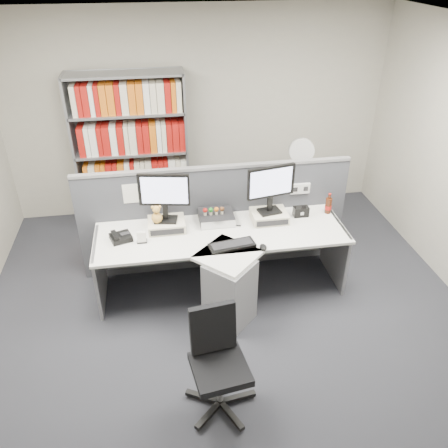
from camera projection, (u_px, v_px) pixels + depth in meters
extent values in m
plane|color=#303139|center=(235.00, 340.00, 4.41)|extent=(5.50, 5.50, 0.00)
cube|color=#B2AE9F|center=(198.00, 115.00, 6.03)|extent=(5.00, 0.04, 2.70)
cube|color=white|center=(240.00, 44.00, 3.01)|extent=(5.00, 5.50, 0.04)
cube|color=#42444B|center=(215.00, 219.00, 5.14)|extent=(3.00, 0.05, 1.25)
cube|color=gray|center=(215.00, 167.00, 4.81)|extent=(3.00, 0.07, 0.03)
cube|color=white|center=(300.00, 188.00, 5.07)|extent=(0.22, 0.04, 0.12)
cube|color=white|center=(130.00, 193.00, 4.77)|extent=(0.16, 0.00, 0.22)
cube|color=white|center=(169.00, 190.00, 4.82)|extent=(0.16, 0.00, 0.22)
cube|color=white|center=(279.00, 182.00, 4.99)|extent=(0.16, 0.00, 0.22)
cube|color=white|center=(221.00, 233.00, 4.73)|extent=(2.60, 0.80, 0.03)
cube|color=white|center=(228.00, 255.00, 4.40)|extent=(0.74, 0.74, 0.03)
cube|color=gray|center=(230.00, 292.00, 4.48)|extent=(0.57, 0.57, 0.69)
cube|color=gray|center=(100.00, 272.00, 4.74)|extent=(0.03, 0.70, 0.72)
cube|color=gray|center=(335.00, 249.00, 5.09)|extent=(0.03, 0.70, 0.72)
cube|color=gray|center=(217.00, 243.00, 5.22)|extent=(2.50, 0.02, 0.45)
cube|color=beige|center=(167.00, 224.00, 4.76)|extent=(0.38, 0.30, 0.10)
cube|color=black|center=(167.00, 232.00, 4.63)|extent=(0.34, 0.01, 0.06)
cube|color=beige|center=(269.00, 216.00, 4.91)|extent=(0.38, 0.30, 0.10)
cube|color=black|center=(273.00, 223.00, 4.78)|extent=(0.34, 0.01, 0.06)
cube|color=black|center=(166.00, 220.00, 4.73)|extent=(0.25, 0.20, 0.02)
cube|color=black|center=(166.00, 212.00, 4.68)|extent=(0.06, 0.04, 0.19)
cube|color=black|center=(164.00, 190.00, 4.55)|extent=(0.51, 0.13, 0.34)
cube|color=#CBD1FF|center=(164.00, 191.00, 4.53)|extent=(0.46, 0.09, 0.29)
cube|color=black|center=(269.00, 211.00, 4.88)|extent=(0.26, 0.21, 0.02)
cube|color=black|center=(270.00, 203.00, 4.83)|extent=(0.06, 0.04, 0.19)
cube|color=black|center=(271.00, 182.00, 4.70)|extent=(0.52, 0.14, 0.34)
cube|color=#CBD1FF|center=(271.00, 183.00, 4.68)|extent=(0.46, 0.09, 0.29)
cube|color=black|center=(216.00, 217.00, 4.89)|extent=(0.36, 0.32, 0.10)
cube|color=silver|center=(218.00, 225.00, 4.75)|extent=(0.36, 0.01, 0.09)
cylinder|color=beige|center=(205.00, 214.00, 4.82)|extent=(0.03, 0.03, 0.03)
sphere|color=#A5140F|center=(205.00, 210.00, 4.80)|extent=(0.05, 0.05, 0.05)
cylinder|color=beige|center=(211.00, 213.00, 4.83)|extent=(0.03, 0.03, 0.03)
sphere|color=#19721E|center=(211.00, 210.00, 4.81)|extent=(0.05, 0.05, 0.05)
cylinder|color=beige|center=(216.00, 213.00, 4.84)|extent=(0.03, 0.03, 0.03)
sphere|color=orange|center=(216.00, 209.00, 4.82)|extent=(0.05, 0.05, 0.05)
cylinder|color=beige|center=(222.00, 212.00, 4.85)|extent=(0.03, 0.03, 0.03)
sphere|color=#593319|center=(222.00, 209.00, 4.82)|extent=(0.05, 0.05, 0.05)
cube|color=black|center=(232.00, 245.00, 4.50)|extent=(0.48, 0.24, 0.03)
cube|color=black|center=(232.00, 244.00, 4.49)|extent=(0.42, 0.19, 0.01)
ellipsoid|color=black|center=(263.00, 247.00, 4.45)|extent=(0.07, 0.11, 0.04)
cube|color=black|center=(121.00, 238.00, 4.59)|extent=(0.25, 0.23, 0.05)
cube|color=black|center=(115.00, 235.00, 4.54)|extent=(0.09, 0.17, 0.03)
cube|color=black|center=(125.00, 234.00, 4.59)|extent=(0.10, 0.08, 0.01)
cube|color=black|center=(142.00, 241.00, 4.56)|extent=(0.10, 0.06, 0.02)
cube|color=white|center=(142.00, 237.00, 4.51)|extent=(0.09, 0.04, 0.10)
cube|color=white|center=(141.00, 235.00, 4.55)|extent=(0.09, 0.04, 0.10)
sphere|color=gold|center=(157.00, 218.00, 4.67)|extent=(0.11, 0.11, 0.11)
sphere|color=gold|center=(156.00, 210.00, 4.62)|extent=(0.08, 0.08, 0.08)
sphere|color=gold|center=(152.00, 207.00, 4.60)|extent=(0.03, 0.03, 0.03)
sphere|color=gold|center=(160.00, 207.00, 4.61)|extent=(0.03, 0.03, 0.03)
cube|color=black|center=(301.00, 212.00, 4.98)|extent=(0.16, 0.09, 0.11)
cylinder|color=#3F190A|center=(328.00, 206.00, 5.02)|extent=(0.07, 0.07, 0.18)
cylinder|color=#A5140F|center=(328.00, 207.00, 5.04)|extent=(0.07, 0.07, 0.05)
cylinder|color=#3F190A|center=(330.00, 197.00, 4.97)|extent=(0.03, 0.03, 0.05)
cylinder|color=#A5140F|center=(330.00, 194.00, 4.95)|extent=(0.03, 0.03, 0.01)
cube|color=gray|center=(76.00, 156.00, 5.74)|extent=(0.03, 0.40, 2.00)
cube|color=gray|center=(186.00, 149.00, 5.93)|extent=(0.03, 0.40, 2.00)
cube|color=gray|center=(132.00, 147.00, 5.99)|extent=(1.40, 0.02, 2.00)
cube|color=gray|center=(139.00, 218.00, 6.34)|extent=(1.38, 0.40, 0.03)
cube|color=gray|center=(136.00, 186.00, 6.08)|extent=(1.38, 0.40, 0.03)
cube|color=gray|center=(132.00, 151.00, 5.82)|extent=(1.38, 0.40, 0.03)
cube|color=gray|center=(127.00, 112.00, 5.56)|extent=(1.38, 0.40, 0.03)
cube|color=gray|center=(123.00, 74.00, 5.32)|extent=(1.38, 0.40, 0.03)
cube|color=#A5140F|center=(138.00, 207.00, 6.21)|extent=(1.24, 0.28, 0.36)
cube|color=orange|center=(134.00, 174.00, 5.95)|extent=(1.24, 0.28, 0.36)
cube|color=beige|center=(130.00, 137.00, 5.69)|extent=(1.24, 0.28, 0.36)
cube|color=white|center=(126.00, 97.00, 5.43)|extent=(1.24, 0.28, 0.36)
cube|color=gray|center=(297.00, 201.00, 6.08)|extent=(0.45, 0.60, 0.70)
cube|color=black|center=(305.00, 200.00, 5.74)|extent=(0.40, 0.02, 0.28)
cube|color=black|center=(302.00, 222.00, 5.90)|extent=(0.40, 0.02, 0.28)
cylinder|color=white|center=(299.00, 176.00, 5.89)|extent=(0.19, 0.19, 0.03)
cylinder|color=white|center=(300.00, 168.00, 5.83)|extent=(0.03, 0.03, 0.19)
cylinder|color=white|center=(302.00, 151.00, 5.68)|extent=(0.32, 0.12, 0.31)
cylinder|color=silver|center=(301.00, 150.00, 5.71)|extent=(0.31, 0.11, 0.31)
cylinder|color=silver|center=(220.00, 387.00, 3.66)|extent=(0.05, 0.05, 0.37)
cube|color=black|center=(220.00, 369.00, 3.55)|extent=(0.48, 0.48, 0.06)
cube|color=black|center=(213.00, 328.00, 3.58)|extent=(0.38, 0.15, 0.43)
cube|color=black|center=(239.00, 397.00, 3.80)|extent=(0.28, 0.08, 0.04)
cylinder|color=black|center=(252.00, 395.00, 3.84)|extent=(0.05, 0.05, 0.03)
cube|color=black|center=(221.00, 385.00, 3.90)|extent=(0.09, 0.28, 0.04)
cylinder|color=black|center=(221.00, 376.00, 4.00)|extent=(0.05, 0.05, 0.03)
cube|color=black|center=(201.00, 396.00, 3.80)|extent=(0.27, 0.17, 0.04)
cylinder|color=black|center=(189.00, 394.00, 3.84)|extent=(0.05, 0.05, 0.03)
cube|color=black|center=(208.00, 416.00, 3.64)|extent=(0.23, 0.23, 0.04)
cylinder|color=black|center=(199.00, 427.00, 3.58)|extent=(0.05, 0.05, 0.03)
cube|color=black|center=(232.00, 416.00, 3.64)|extent=(0.16, 0.27, 0.04)
cylinder|color=black|center=(240.00, 428.00, 3.57)|extent=(0.05, 0.05, 0.03)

